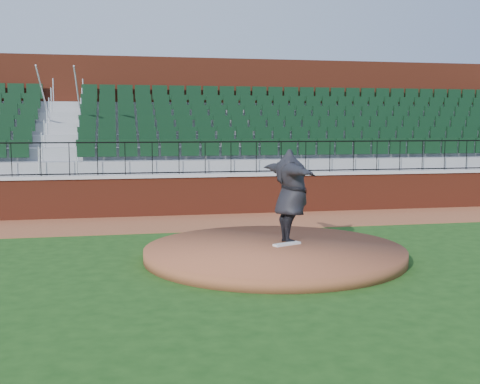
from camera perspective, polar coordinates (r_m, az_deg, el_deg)
The scene contains 10 objects.
ground at distance 12.60m, azimuth 1.37°, elevation -6.62°, with size 90.00×90.00×0.00m, color #1A4213.
warning_track at distance 17.81m, azimuth -2.52°, elevation -2.80°, with size 34.00×3.20×0.01m, color brown.
field_wall at distance 19.30m, azimuth -3.27°, elevation -0.33°, with size 34.00×0.35×1.20m, color maroon.
wall_cap at distance 19.24m, azimuth -3.28°, elevation 1.59°, with size 34.00×0.45×0.10m, color #B7B7B7.
wall_railing at distance 19.20m, azimuth -3.29°, elevation 3.23°, with size 34.00×0.05×1.00m, color black, non-canonical shape.
seating_stands at distance 21.88m, azimuth -4.33°, elevation 4.90°, with size 34.00×5.10×4.60m, color gray, non-canonical shape.
concourse_wall at distance 24.65m, azimuth -5.17°, elevation 6.09°, with size 34.00×0.50×5.50m, color maroon.
pitchers_mound at distance 12.93m, azimuth 3.24°, elevation -5.73°, with size 5.50×5.50×0.25m, color brown.
pitching_rubber at distance 13.13m, azimuth 4.43°, elevation -4.90°, with size 0.66×0.17×0.04m, color silver.
pitcher at distance 13.29m, azimuth 4.80°, elevation -0.38°, with size 2.52×0.69×2.05m, color black.
Camera 1 is at (-2.75, -11.98, 2.80)m, focal length 45.37 mm.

